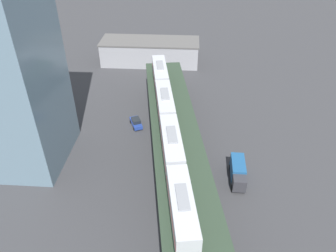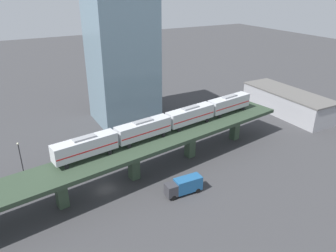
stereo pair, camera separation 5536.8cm
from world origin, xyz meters
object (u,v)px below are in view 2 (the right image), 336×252
(subway_train, at_px, (168,122))
(street_car_blue, at_px, (194,133))
(delivery_truck, at_px, (184,186))
(office_tower, at_px, (122,58))
(warehouse_building, at_px, (287,102))
(street_lamp, at_px, (20,155))

(subway_train, xyz_separation_m, street_car_blue, (-7.70, 11.80, -8.60))
(street_car_blue, xyz_separation_m, delivery_truck, (20.04, -15.10, 0.82))
(delivery_truck, distance_m, office_tower, 42.87)
(subway_train, distance_m, warehouse_building, 46.69)
(warehouse_building, relative_size, office_tower, 0.79)
(delivery_truck, bearing_deg, subway_train, 165.06)
(delivery_truck, bearing_deg, street_car_blue, 143.01)
(office_tower, bearing_deg, street_lamp, -60.51)
(subway_train, xyz_separation_m, warehouse_building, (-8.35, 45.52, -6.13))
(delivery_truck, bearing_deg, warehouse_building, 112.97)
(warehouse_building, bearing_deg, office_tower, -112.70)
(street_lamp, height_order, office_tower, office_tower)
(street_car_blue, height_order, street_lamp, street_lamp)
(street_lamp, xyz_separation_m, office_tower, (-16.80, 29.70, 13.89))
(subway_train, height_order, delivery_truck, subway_train)
(subway_train, height_order, street_lamp, subway_train)
(street_lamp, bearing_deg, office_tower, 119.49)
(subway_train, xyz_separation_m, office_tower, (-27.13, 0.61, 8.46))
(street_car_blue, height_order, warehouse_building, warehouse_building)
(delivery_truck, distance_m, street_lamp, 34.43)
(subway_train, bearing_deg, street_car_blue, 123.12)
(delivery_truck, relative_size, office_tower, 0.20)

